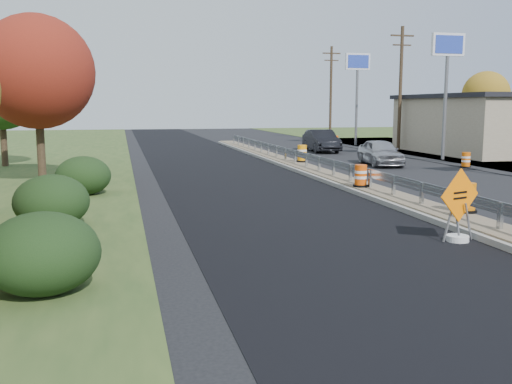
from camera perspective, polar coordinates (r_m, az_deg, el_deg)
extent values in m
plane|color=black|center=(19.52, 16.18, -1.80)|extent=(140.00, 140.00, 0.00)
cube|color=black|center=(27.40, -2.40, 1.45)|extent=(7.20, 120.00, 0.01)
cube|color=gray|center=(26.68, 7.75, 1.37)|extent=(1.60, 55.00, 0.18)
cube|color=brown|center=(26.66, 7.75, 1.61)|extent=(1.25, 55.00, 0.05)
cube|color=silver|center=(16.13, 23.24, -2.20)|extent=(0.10, 0.15, 0.70)
cube|color=silver|center=(17.74, 19.42, -1.06)|extent=(0.10, 0.15, 0.70)
cube|color=silver|center=(19.43, 16.25, -0.11)|extent=(0.10, 0.15, 0.70)
cube|color=silver|center=(21.18, 13.59, 0.68)|extent=(0.10, 0.15, 0.70)
cube|color=silver|center=(22.96, 11.35, 1.35)|extent=(0.10, 0.15, 0.70)
cube|color=silver|center=(24.78, 9.43, 1.92)|extent=(0.10, 0.15, 0.70)
cube|color=silver|center=(26.62, 7.77, 2.42)|extent=(0.10, 0.15, 0.70)
cube|color=silver|center=(28.49, 6.33, 2.84)|extent=(0.10, 0.15, 0.70)
cube|color=silver|center=(30.37, 5.06, 3.21)|extent=(0.10, 0.15, 0.70)
cube|color=silver|center=(32.27, 3.94, 3.54)|extent=(0.10, 0.15, 0.70)
cube|color=silver|center=(34.17, 2.95, 3.83)|extent=(0.10, 0.15, 0.70)
cube|color=silver|center=(36.09, 2.06, 4.09)|extent=(0.10, 0.15, 0.70)
cube|color=silver|center=(38.02, 1.26, 4.32)|extent=(0.10, 0.15, 0.70)
cube|color=silver|center=(39.95, 0.53, 4.53)|extent=(0.10, 0.15, 0.70)
cube|color=silver|center=(41.89, -0.12, 4.71)|extent=(0.10, 0.15, 0.70)
cube|color=silver|center=(43.84, -0.72, 4.89)|extent=(0.10, 0.15, 0.70)
cube|color=silver|center=(45.79, -1.27, 5.04)|extent=(0.10, 0.15, 0.70)
cube|color=silver|center=(47.74, -1.77, 5.18)|extent=(0.10, 0.15, 0.70)
cube|color=silver|center=(49.70, -2.24, 5.31)|extent=(0.10, 0.15, 0.70)
cube|color=silver|center=(27.53, 7.03, 3.05)|extent=(0.04, 46.00, 0.34)
cube|color=silver|center=(27.54, 7.03, 2.88)|extent=(0.06, 46.00, 0.03)
cube|color=silver|center=(27.52, 7.03, 3.22)|extent=(0.06, 46.00, 0.03)
cube|color=black|center=(42.61, 17.23, 5.77)|extent=(0.08, 7.20, 2.20)
cylinder|color=slate|center=(38.35, 18.38, 8.14)|extent=(0.22, 0.22, 6.80)
cube|color=white|center=(38.53, 18.66, 13.80)|extent=(2.20, 0.25, 1.40)
cube|color=#263FB2|center=(38.53, 18.66, 13.80)|extent=(1.90, 0.30, 1.10)
cylinder|color=slate|center=(50.81, 10.02, 8.44)|extent=(0.22, 0.22, 6.80)
cube|color=white|center=(50.95, 10.14, 12.72)|extent=(2.20, 0.25, 1.40)
cube|color=#263FB2|center=(50.95, 10.14, 12.72)|extent=(1.90, 0.30, 1.10)
cylinder|color=#473523|center=(45.83, 14.24, 9.94)|extent=(0.26, 0.26, 9.40)
cube|color=#473523|center=(46.12, 14.43, 14.91)|extent=(1.90, 0.12, 0.12)
cube|color=#473523|center=(46.04, 14.39, 14.05)|extent=(1.50, 0.10, 0.10)
cylinder|color=#473523|center=(59.55, 7.49, 9.75)|extent=(0.26, 0.26, 9.40)
cube|color=#473523|center=(59.77, 7.56, 13.59)|extent=(1.90, 0.12, 0.12)
cube|color=#473523|center=(59.71, 7.55, 12.92)|extent=(1.50, 0.10, 0.10)
ellipsoid|color=black|center=(11.11, -20.58, -5.73)|extent=(2.09, 2.09, 1.52)
ellipsoid|color=black|center=(17.02, -19.77, -0.86)|extent=(2.09, 2.09, 1.52)
ellipsoid|color=black|center=(22.89, -16.89, 1.58)|extent=(2.09, 2.09, 1.52)
cylinder|color=#473523|center=(26.97, -20.72, 4.30)|extent=(0.36, 0.36, 3.30)
sphere|color=maroon|center=(26.96, -21.09, 11.15)|extent=(4.95, 4.95, 4.95)
cylinder|color=#473523|center=(35.35, -23.91, 4.65)|extent=(0.36, 0.36, 2.86)
sphere|color=#1D4617|center=(35.30, -24.19, 9.17)|extent=(4.29, 4.29, 4.29)
cylinder|color=#473523|center=(61.94, 21.84, 6.24)|extent=(0.36, 0.36, 3.08)
sphere|color=#AB8924|center=(61.92, 22.00, 9.02)|extent=(4.62, 4.62, 4.62)
cylinder|color=white|center=(15.36, 19.50, -4.41)|extent=(0.57, 0.57, 0.16)
cube|color=slate|center=(15.12, 18.68, -2.92)|extent=(0.33, 0.14, 0.98)
cube|color=slate|center=(15.43, 20.46, -2.79)|extent=(0.33, 0.14, 0.98)
cube|color=slate|center=(15.32, 19.48, -2.82)|extent=(0.11, 0.25, 1.00)
cube|color=orange|center=(15.16, 19.71, -0.31)|extent=(1.30, 0.44, 1.36)
cube|color=black|center=(15.13, 19.77, -0.05)|extent=(0.46, 0.16, 0.05)
cube|color=black|center=(15.15, 19.74, -0.58)|extent=(0.46, 0.16, 0.05)
cylinder|color=black|center=(18.35, 20.30, -1.78)|extent=(0.61, 0.61, 0.08)
cylinder|color=orange|center=(18.28, 20.37, -0.47)|extent=(0.49, 0.49, 0.85)
cylinder|color=white|center=(18.26, 20.39, -0.03)|extent=(0.50, 0.50, 0.11)
cylinder|color=white|center=(18.29, 20.36, -0.72)|extent=(0.50, 0.50, 0.11)
cylinder|color=black|center=(23.04, 10.40, 0.62)|extent=(0.60, 0.60, 0.08)
cylinder|color=#EA4E09|center=(22.99, 10.43, 1.66)|extent=(0.48, 0.48, 0.84)
cylinder|color=white|center=(22.97, 10.43, 2.00)|extent=(0.49, 0.49, 0.11)
cylinder|color=white|center=(23.00, 10.42, 1.46)|extent=(0.49, 0.49, 0.11)
cylinder|color=black|center=(32.88, 4.62, 3.09)|extent=(0.66, 0.66, 0.09)
cylinder|color=#FF970A|center=(32.84, 4.63, 3.90)|extent=(0.53, 0.53, 0.93)
cylinder|color=white|center=(32.83, 4.64, 4.17)|extent=(0.55, 0.55, 0.12)
cylinder|color=white|center=(32.85, 4.63, 3.74)|extent=(0.55, 0.55, 0.12)
cylinder|color=black|center=(34.02, 20.21, 2.38)|extent=(0.58, 0.58, 0.08)
cylinder|color=#E65D09|center=(33.98, 20.25, 3.06)|extent=(0.47, 0.47, 0.82)
cylinder|color=white|center=(33.97, 20.26, 3.29)|extent=(0.48, 0.48, 0.11)
cylinder|color=white|center=(33.98, 20.24, 2.93)|extent=(0.48, 0.48, 0.11)
cylinder|color=black|center=(51.05, 7.98, 4.72)|extent=(0.57, 0.57, 0.08)
cylinder|color=#F9530A|center=(51.02, 7.98, 5.16)|extent=(0.46, 0.46, 0.80)
cylinder|color=white|center=(51.02, 7.99, 5.31)|extent=(0.47, 0.47, 0.10)
cylinder|color=white|center=(51.03, 7.98, 5.08)|extent=(0.47, 0.47, 0.10)
imported|color=#B0AFB4|center=(33.93, 12.33, 3.91)|extent=(2.34, 4.63, 1.51)
imported|color=black|center=(43.30, 6.55, 5.11)|extent=(2.06, 5.11, 1.65)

